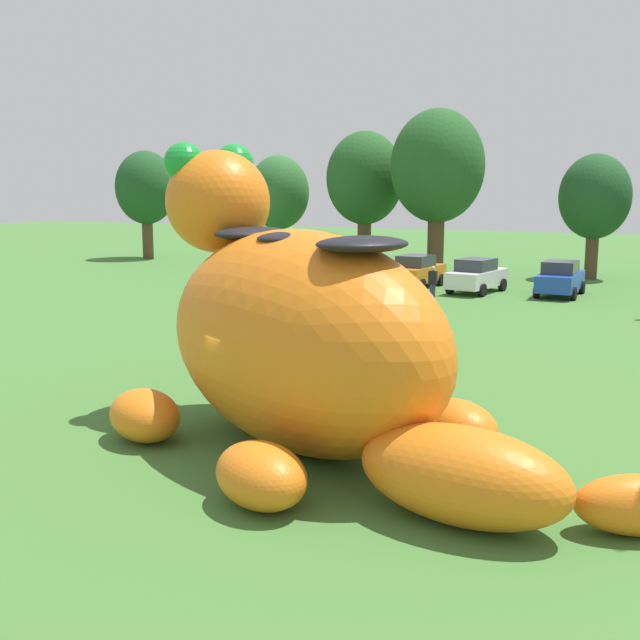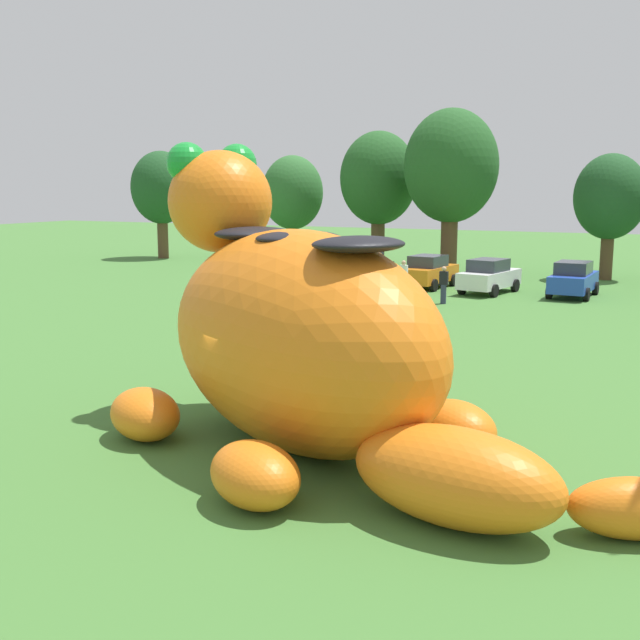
{
  "view_description": "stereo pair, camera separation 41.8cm",
  "coord_description": "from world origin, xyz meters",
  "px_view_note": "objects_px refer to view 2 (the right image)",
  "views": [
    {
      "loc": [
        6.64,
        -13.37,
        5.31
      ],
      "look_at": [
        0.06,
        1.59,
        2.48
      ],
      "focal_mm": 43.67,
      "sensor_mm": 36.0,
      "label": 1
    },
    {
      "loc": [
        7.02,
        -13.2,
        5.31
      ],
      "look_at": [
        0.06,
        1.59,
        2.48
      ],
      "focal_mm": 43.67,
      "sensor_mm": 36.0,
      "label": 2
    }
  ],
  "objects_px": {
    "car_orange": "(429,272)",
    "spectator_by_cars": "(334,303)",
    "car_white": "(489,276)",
    "car_black": "(364,268)",
    "car_blue": "(573,279)",
    "giant_inflatable_creature": "(300,336)",
    "spectator_mid_field": "(403,278)",
    "spectator_near_inflatable": "(444,285)",
    "spectator_far_side": "(270,347)",
    "car_red": "(295,267)"
  },
  "relations": [
    {
      "from": "car_red",
      "to": "car_orange",
      "type": "bearing_deg",
      "value": 5.64
    },
    {
      "from": "car_red",
      "to": "spectator_by_cars",
      "type": "height_order",
      "value": "car_red"
    },
    {
      "from": "car_orange",
      "to": "spectator_far_side",
      "type": "xyz_separation_m",
      "value": [
        1.8,
        -20.51,
        -0.01
      ]
    },
    {
      "from": "car_white",
      "to": "car_black",
      "type": "bearing_deg",
      "value": 174.15
    },
    {
      "from": "car_orange",
      "to": "car_black",
      "type": "bearing_deg",
      "value": -179.68
    },
    {
      "from": "car_red",
      "to": "spectator_mid_field",
      "type": "bearing_deg",
      "value": -18.91
    },
    {
      "from": "car_white",
      "to": "spectator_near_inflatable",
      "type": "distance_m",
      "value": 4.53
    },
    {
      "from": "car_white",
      "to": "car_blue",
      "type": "distance_m",
      "value": 4.01
    },
    {
      "from": "giant_inflatable_creature",
      "to": "car_orange",
      "type": "relative_size",
      "value": 2.87
    },
    {
      "from": "car_orange",
      "to": "spectator_by_cars",
      "type": "xyz_separation_m",
      "value": [
        0.08,
        -12.35,
        -0.01
      ]
    },
    {
      "from": "giant_inflatable_creature",
      "to": "spectator_far_side",
      "type": "height_order",
      "value": "giant_inflatable_creature"
    },
    {
      "from": "spectator_near_inflatable",
      "to": "spectator_by_cars",
      "type": "distance_m",
      "value": 7.54
    },
    {
      "from": "car_blue",
      "to": "spectator_far_side",
      "type": "distance_m",
      "value": 20.96
    },
    {
      "from": "spectator_by_cars",
      "to": "car_blue",
      "type": "bearing_deg",
      "value": 58.9
    },
    {
      "from": "car_white",
      "to": "car_blue",
      "type": "relative_size",
      "value": 1.04
    },
    {
      "from": "car_white",
      "to": "spectator_far_side",
      "type": "bearing_deg",
      "value": -94.52
    },
    {
      "from": "giant_inflatable_creature",
      "to": "car_blue",
      "type": "relative_size",
      "value": 2.93
    },
    {
      "from": "car_black",
      "to": "spectator_far_side",
      "type": "height_order",
      "value": "car_black"
    },
    {
      "from": "spectator_near_inflatable",
      "to": "spectator_by_cars",
      "type": "xyz_separation_m",
      "value": [
        -2.23,
        -7.2,
        0.0
      ]
    },
    {
      "from": "giant_inflatable_creature",
      "to": "spectator_far_side",
      "type": "bearing_deg",
      "value": 124.71
    },
    {
      "from": "car_black",
      "to": "car_blue",
      "type": "height_order",
      "value": "same"
    },
    {
      "from": "car_white",
      "to": "car_red",
      "type": "bearing_deg",
      "value": -179.98
    },
    {
      "from": "car_orange",
      "to": "car_white",
      "type": "xyz_separation_m",
      "value": [
        3.36,
        -0.74,
        0.0
      ]
    },
    {
      "from": "spectator_far_side",
      "to": "car_red",
      "type": "bearing_deg",
      "value": 115.2
    },
    {
      "from": "car_red",
      "to": "car_orange",
      "type": "distance_m",
      "value": 7.55
    },
    {
      "from": "giant_inflatable_creature",
      "to": "spectator_by_cars",
      "type": "bearing_deg",
      "value": 111.4
    },
    {
      "from": "car_orange",
      "to": "spectator_near_inflatable",
      "type": "height_order",
      "value": "car_orange"
    },
    {
      "from": "giant_inflatable_creature",
      "to": "car_white",
      "type": "height_order",
      "value": "giant_inflatable_creature"
    },
    {
      "from": "car_black",
      "to": "spectator_by_cars",
      "type": "height_order",
      "value": "car_black"
    },
    {
      "from": "car_orange",
      "to": "spectator_far_side",
      "type": "relative_size",
      "value": 2.5
    },
    {
      "from": "car_orange",
      "to": "car_white",
      "type": "relative_size",
      "value": 0.98
    },
    {
      "from": "car_orange",
      "to": "spectator_mid_field",
      "type": "xyz_separation_m",
      "value": [
        -0.28,
        -3.22,
        -0.01
      ]
    },
    {
      "from": "car_orange",
      "to": "spectator_by_cars",
      "type": "height_order",
      "value": "car_orange"
    },
    {
      "from": "car_white",
      "to": "spectator_far_side",
      "type": "distance_m",
      "value": 19.84
    },
    {
      "from": "car_orange",
      "to": "spectator_mid_field",
      "type": "height_order",
      "value": "car_orange"
    },
    {
      "from": "giant_inflatable_creature",
      "to": "spectator_by_cars",
      "type": "xyz_separation_m",
      "value": [
        -5.14,
        13.11,
        -1.45
      ]
    },
    {
      "from": "car_red",
      "to": "car_blue",
      "type": "xyz_separation_m",
      "value": [
        14.86,
        0.44,
        0.0
      ]
    },
    {
      "from": "car_red",
      "to": "car_black",
      "type": "distance_m",
      "value": 3.94
    },
    {
      "from": "giant_inflatable_creature",
      "to": "spectator_mid_field",
      "type": "xyz_separation_m",
      "value": [
        -5.5,
        22.24,
        -1.45
      ]
    },
    {
      "from": "car_orange",
      "to": "spectator_by_cars",
      "type": "distance_m",
      "value": 12.35
    },
    {
      "from": "car_black",
      "to": "spectator_near_inflatable",
      "type": "distance_m",
      "value": 7.86
    },
    {
      "from": "car_black",
      "to": "car_orange",
      "type": "height_order",
      "value": "same"
    },
    {
      "from": "giant_inflatable_creature",
      "to": "spectator_by_cars",
      "type": "height_order",
      "value": "giant_inflatable_creature"
    },
    {
      "from": "car_black",
      "to": "spectator_mid_field",
      "type": "distance_m",
      "value": 4.64
    },
    {
      "from": "car_orange",
      "to": "car_red",
      "type": "bearing_deg",
      "value": -174.36
    },
    {
      "from": "spectator_mid_field",
      "to": "spectator_by_cars",
      "type": "relative_size",
      "value": 1.0
    },
    {
      "from": "car_white",
      "to": "spectator_by_cars",
      "type": "distance_m",
      "value": 12.07
    },
    {
      "from": "spectator_near_inflatable",
      "to": "spectator_far_side",
      "type": "relative_size",
      "value": 1.0
    },
    {
      "from": "giant_inflatable_creature",
      "to": "car_orange",
      "type": "bearing_deg",
      "value": 101.59
    },
    {
      "from": "car_black",
      "to": "car_white",
      "type": "bearing_deg",
      "value": -5.85
    }
  ]
}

